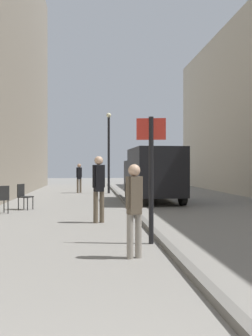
{
  "coord_description": "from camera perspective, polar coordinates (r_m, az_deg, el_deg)",
  "views": [
    {
      "loc": [
        0.13,
        -1.2,
        1.58
      ],
      "look_at": [
        1.11,
        9.67,
        1.54
      ],
      "focal_mm": 41.01,
      "sensor_mm": 36.0,
      "label": 1
    }
  ],
  "objects": [
    {
      "name": "cafe_chair_near_window",
      "position": [
        14.59,
        -14.99,
        -3.86
      ],
      "size": [
        0.57,
        0.57,
        0.94
      ],
      "rotation": [
        0.0,
        0.0,
        4.34
      ],
      "color": "black",
      "rests_on": "ground_plane"
    },
    {
      "name": "kerb_strip",
      "position": [
        13.36,
        1.1,
        -6.32
      ],
      "size": [
        0.16,
        40.0,
        0.12
      ],
      "primitive_type": "cube",
      "color": "#615F5B",
      "rests_on": "ground_plane"
    },
    {
      "name": "lamp_post",
      "position": [
        22.7,
        -2.58,
        3.1
      ],
      "size": [
        0.28,
        0.28,
        4.76
      ],
      "color": "black",
      "rests_on": "ground_plane"
    },
    {
      "name": "delivery_van",
      "position": [
        17.22,
        4.02,
        -0.8
      ],
      "size": [
        2.15,
        5.17,
        2.38
      ],
      "rotation": [
        0.0,
        0.0,
        0.03
      ],
      "color": "black",
      "rests_on": "ground_plane"
    },
    {
      "name": "pedestrian_main_foreground",
      "position": [
        6.63,
        1.23,
        -5.36
      ],
      "size": [
        0.31,
        0.24,
        1.62
      ],
      "rotation": [
        0.0,
        0.0,
        0.37
      ],
      "color": "gray",
      "rests_on": "ground_plane"
    },
    {
      "name": "ground_plane",
      "position": [
        13.29,
        -5.74,
        -6.62
      ],
      "size": [
        80.0,
        80.0,
        0.0
      ],
      "primitive_type": "plane",
      "color": "gray"
    },
    {
      "name": "pedestrian_mid_block",
      "position": [
        23.26,
        -6.99,
        -1.19
      ],
      "size": [
        0.34,
        0.26,
        1.75
      ],
      "rotation": [
        0.0,
        0.0,
        0.33
      ],
      "color": "brown",
      "rests_on": "ground_plane"
    },
    {
      "name": "cafe_chair_by_doorway",
      "position": [
        13.53,
        -18.02,
        -4.18
      ],
      "size": [
        0.61,
        0.61,
        0.94
      ],
      "rotation": [
        0.0,
        0.0,
        0.57
      ],
      "color": "black",
      "rests_on": "ground_plane"
    },
    {
      "name": "street_sign_post",
      "position": [
        7.85,
        3.76,
        -0.05
      ],
      "size": [
        0.6,
        0.14,
        2.6
      ],
      "rotation": [
        0.0,
        0.0,
        2.96
      ],
      "color": "black",
      "rests_on": "ground_plane"
    },
    {
      "name": "pedestrian_far_crossing",
      "position": [
        10.8,
        -4.07,
        -2.44
      ],
      "size": [
        0.35,
        0.28,
        1.87
      ],
      "rotation": [
        0.0,
        0.0,
        0.37
      ],
      "color": "brown",
      "rests_on": "ground_plane"
    }
  ]
}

